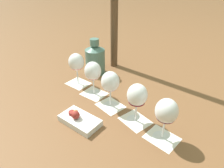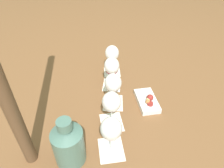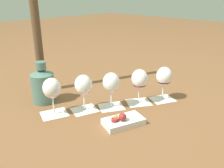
{
  "view_description": "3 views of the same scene",
  "coord_description": "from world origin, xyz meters",
  "px_view_note": "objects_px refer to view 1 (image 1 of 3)",
  "views": [
    {
      "loc": [
        0.25,
        -0.71,
        0.56
      ],
      "look_at": [
        0.0,
        0.0,
        0.12
      ],
      "focal_mm": 32.0,
      "sensor_mm": 36.0,
      "label": 1
    },
    {
      "loc": [
        -0.66,
        0.35,
        0.71
      ],
      "look_at": [
        0.0,
        0.0,
        0.12
      ],
      "focal_mm": 32.0,
      "sensor_mm": 36.0,
      "label": 2
    },
    {
      "loc": [
        -0.75,
        -0.74,
        0.53
      ],
      "look_at": [
        0.0,
        0.0,
        0.12
      ],
      "focal_mm": 38.0,
      "sensor_mm": 36.0,
      "label": 3
    }
  ],
  "objects_px": {
    "wine_glass_4": "(166,113)",
    "wine_glass_2": "(110,84)",
    "snack_dish": "(79,120)",
    "wine_glass_3": "(137,97)",
    "ceramic_vase": "(95,59)",
    "wine_glass_0": "(76,64)",
    "wine_glass_1": "(93,73)"
  },
  "relations": [
    {
      "from": "wine_glass_2",
      "to": "snack_dish",
      "type": "height_order",
      "value": "wine_glass_2"
    },
    {
      "from": "wine_glass_4",
      "to": "snack_dish",
      "type": "height_order",
      "value": "wine_glass_4"
    },
    {
      "from": "ceramic_vase",
      "to": "wine_glass_0",
      "type": "bearing_deg",
      "value": -104.46
    },
    {
      "from": "wine_glass_0",
      "to": "ceramic_vase",
      "type": "bearing_deg",
      "value": 75.54
    },
    {
      "from": "wine_glass_3",
      "to": "wine_glass_4",
      "type": "distance_m",
      "value": 0.14
    },
    {
      "from": "wine_glass_1",
      "to": "wine_glass_0",
      "type": "bearing_deg",
      "value": 151.68
    },
    {
      "from": "wine_glass_2",
      "to": "snack_dish",
      "type": "xyz_separation_m",
      "value": [
        -0.08,
        -0.15,
        -0.1
      ]
    },
    {
      "from": "ceramic_vase",
      "to": "snack_dish",
      "type": "bearing_deg",
      "value": -75.26
    },
    {
      "from": "wine_glass_1",
      "to": "wine_glass_3",
      "type": "distance_m",
      "value": 0.28
    },
    {
      "from": "wine_glass_2",
      "to": "wine_glass_3",
      "type": "xyz_separation_m",
      "value": [
        0.13,
        -0.06,
        0.0
      ]
    },
    {
      "from": "snack_dish",
      "to": "ceramic_vase",
      "type": "bearing_deg",
      "value": 104.74
    },
    {
      "from": "wine_glass_1",
      "to": "snack_dish",
      "type": "height_order",
      "value": "wine_glass_1"
    },
    {
      "from": "snack_dish",
      "to": "wine_glass_4",
      "type": "bearing_deg",
      "value": 4.21
    },
    {
      "from": "wine_glass_4",
      "to": "wine_glass_2",
      "type": "bearing_deg",
      "value": 153.44
    },
    {
      "from": "wine_glass_0",
      "to": "wine_glass_4",
      "type": "relative_size",
      "value": 1.0
    },
    {
      "from": "wine_glass_2",
      "to": "ceramic_vase",
      "type": "height_order",
      "value": "ceramic_vase"
    },
    {
      "from": "wine_glass_0",
      "to": "wine_glass_4",
      "type": "xyz_separation_m",
      "value": [
        0.49,
        -0.26,
        0.0
      ]
    },
    {
      "from": "wine_glass_0",
      "to": "wine_glass_3",
      "type": "xyz_separation_m",
      "value": [
        0.37,
        -0.2,
        0.0
      ]
    },
    {
      "from": "wine_glass_3",
      "to": "ceramic_vase",
      "type": "distance_m",
      "value": 0.49
    },
    {
      "from": "wine_glass_1",
      "to": "wine_glass_4",
      "type": "xyz_separation_m",
      "value": [
        0.37,
        -0.2,
        0.0
      ]
    },
    {
      "from": "wine_glass_2",
      "to": "wine_glass_4",
      "type": "bearing_deg",
      "value": -26.56
    },
    {
      "from": "wine_glass_2",
      "to": "wine_glass_3",
      "type": "distance_m",
      "value": 0.15
    },
    {
      "from": "wine_glass_4",
      "to": "snack_dish",
      "type": "xyz_separation_m",
      "value": [
        -0.34,
        -0.02,
        -0.1
      ]
    },
    {
      "from": "wine_glass_1",
      "to": "snack_dish",
      "type": "bearing_deg",
      "value": -81.99
    },
    {
      "from": "wine_glass_2",
      "to": "wine_glass_3",
      "type": "relative_size",
      "value": 1.0
    },
    {
      "from": "wine_glass_0",
      "to": "wine_glass_4",
      "type": "height_order",
      "value": "same"
    },
    {
      "from": "wine_glass_1",
      "to": "ceramic_vase",
      "type": "bearing_deg",
      "value": 111.06
    },
    {
      "from": "wine_glass_1",
      "to": "wine_glass_4",
      "type": "height_order",
      "value": "same"
    },
    {
      "from": "wine_glass_2",
      "to": "wine_glass_4",
      "type": "relative_size",
      "value": 1.0
    },
    {
      "from": "wine_glass_3",
      "to": "snack_dish",
      "type": "xyz_separation_m",
      "value": [
        -0.22,
        -0.09,
        -0.11
      ]
    },
    {
      "from": "wine_glass_3",
      "to": "ceramic_vase",
      "type": "xyz_separation_m",
      "value": [
        -0.33,
        0.35,
        -0.03
      ]
    },
    {
      "from": "wine_glass_1",
      "to": "ceramic_vase",
      "type": "distance_m",
      "value": 0.24
    }
  ]
}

